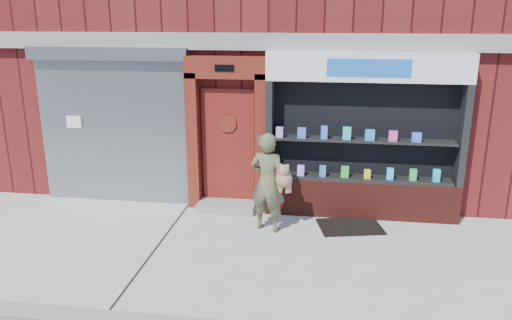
# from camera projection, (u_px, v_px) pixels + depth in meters

# --- Properties ---
(ground) EXTENTS (80.00, 80.00, 0.00)m
(ground) POSITION_uv_depth(u_px,v_px,m) (252.00, 253.00, 7.86)
(ground) COLOR #9E9E99
(ground) RESTS_ON ground
(shutter_bay) EXTENTS (3.10, 0.30, 3.04)m
(shutter_bay) POSITION_uv_depth(u_px,v_px,m) (113.00, 117.00, 9.62)
(shutter_bay) COLOR gray
(shutter_bay) RESTS_ON ground
(red_door_bay) EXTENTS (1.52, 0.58, 2.90)m
(red_door_bay) POSITION_uv_depth(u_px,v_px,m) (227.00, 134.00, 9.32)
(red_door_bay) COLOR #51160D
(red_door_bay) RESTS_ON ground
(pharmacy_bay) EXTENTS (3.50, 0.41, 3.00)m
(pharmacy_bay) POSITION_uv_depth(u_px,v_px,m) (363.00, 144.00, 8.96)
(pharmacy_bay) COLOR #511A13
(pharmacy_bay) RESTS_ON ground
(woman) EXTENTS (0.78, 0.56, 1.73)m
(woman) POSITION_uv_depth(u_px,v_px,m) (269.00, 182.00, 8.48)
(woman) COLOR brown
(woman) RESTS_ON ground
(doormat) EXTENTS (1.23, 0.99, 0.03)m
(doormat) POSITION_uv_depth(u_px,v_px,m) (350.00, 226.00, 8.81)
(doormat) COLOR black
(doormat) RESTS_ON ground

